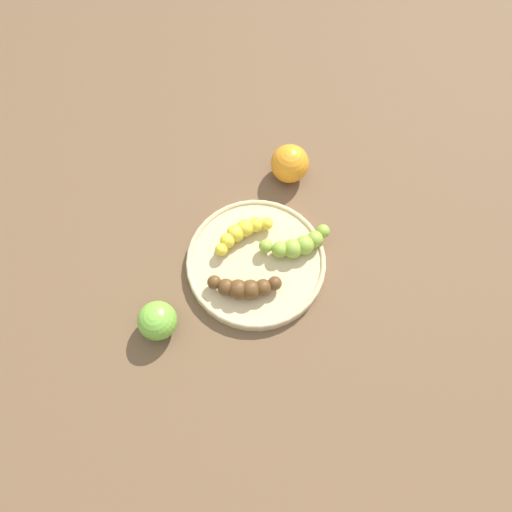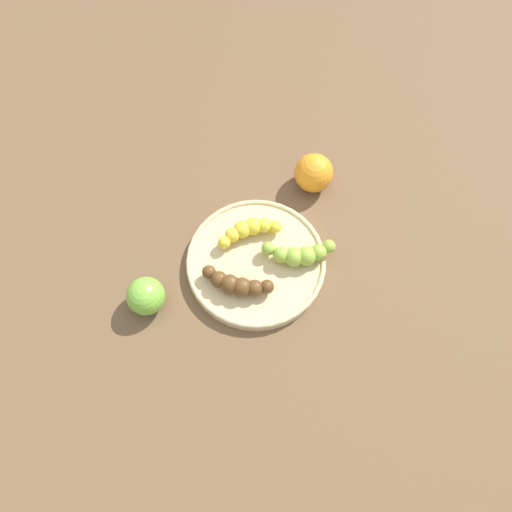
% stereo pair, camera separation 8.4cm
% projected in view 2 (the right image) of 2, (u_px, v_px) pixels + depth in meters
% --- Properties ---
extents(ground_plane, '(2.40, 2.40, 0.00)m').
position_uv_depth(ground_plane, '(256.00, 264.00, 0.88)').
color(ground_plane, brown).
extents(fruit_bowl, '(0.26, 0.26, 0.02)m').
position_uv_depth(fruit_bowl, '(256.00, 262.00, 0.86)').
color(fruit_bowl, '#D1B784').
rests_on(fruit_bowl, ground_plane).
extents(banana_yellow, '(0.06, 0.12, 0.03)m').
position_uv_depth(banana_yellow, '(248.00, 230.00, 0.86)').
color(banana_yellow, yellow).
rests_on(banana_yellow, fruit_bowl).
extents(banana_overripe, '(0.11, 0.09, 0.04)m').
position_uv_depth(banana_overripe, '(236.00, 284.00, 0.82)').
color(banana_overripe, '#593819').
rests_on(banana_overripe, fruit_bowl).
extents(banana_green, '(0.08, 0.12, 0.04)m').
position_uv_depth(banana_green, '(300.00, 254.00, 0.84)').
color(banana_green, '#8CAD38').
rests_on(banana_green, fruit_bowl).
extents(apple_green, '(0.07, 0.07, 0.07)m').
position_uv_depth(apple_green, '(146.00, 296.00, 0.81)').
color(apple_green, '#72B238').
rests_on(apple_green, ground_plane).
extents(orange_fruit, '(0.08, 0.08, 0.08)m').
position_uv_depth(orange_fruit, '(314.00, 173.00, 0.91)').
color(orange_fruit, orange).
rests_on(orange_fruit, ground_plane).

